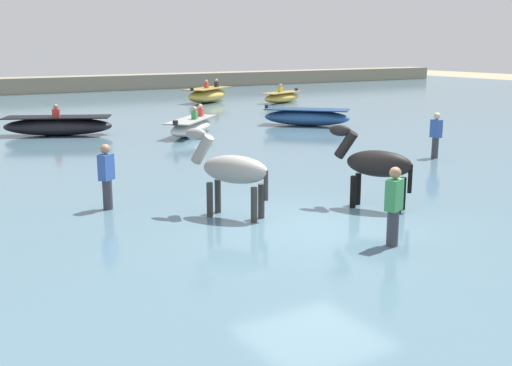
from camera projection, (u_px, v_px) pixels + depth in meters
ground_plane at (315, 240)px, 11.88m from camera, size 120.00×120.00×0.00m
water_surface at (129, 155)px, 20.19m from camera, size 90.00×90.00×0.25m
horse_lead_grey at (232, 172)px, 12.36m from camera, size 1.28×1.69×1.99m
horse_trailing_black at (375, 166)px, 13.03m from camera, size 1.23×1.70×1.97m
boat_mid_outer at (58, 126)px, 23.62m from camera, size 4.14×2.86×1.19m
boat_far_inshore at (207, 95)px, 36.92m from camera, size 3.95×3.40×1.31m
boat_mid_channel at (307, 117)px, 26.47m from camera, size 3.40×3.42×0.84m
boat_distant_east at (282, 97)px, 36.76m from camera, size 3.37×2.18×1.09m
boat_near_starboard at (191, 127)px, 23.74m from camera, size 3.15×3.14×1.08m
person_spectator_far at (393, 211)px, 10.63m from camera, size 0.37×0.30×1.63m
person_wading_close at (107, 180)px, 13.01m from camera, size 0.38×0.35×1.63m
person_onlooker_left at (436, 138)px, 18.88m from camera, size 0.22×0.33×1.63m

